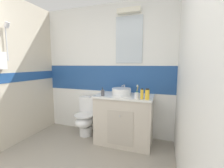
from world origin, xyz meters
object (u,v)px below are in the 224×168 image
at_px(soap_dispenser, 103,93).
at_px(deodorant_spray_can, 142,94).
at_px(sink_basin, 122,91).
at_px(toilet, 86,117).
at_px(toothbrush_cup, 137,95).
at_px(mouthwash_bottle, 147,94).

distance_m(soap_dispenser, deodorant_spray_can, 0.66).
xyz_separation_m(sink_basin, deodorant_spray_can, (0.38, -0.20, 0.02)).
xyz_separation_m(toilet, toothbrush_cup, (1.02, -0.22, 0.56)).
relative_size(sink_basin, soap_dispenser, 2.61).
height_order(toothbrush_cup, deodorant_spray_can, toothbrush_cup).
height_order(sink_basin, deodorant_spray_can, deodorant_spray_can).
relative_size(soap_dispenser, deodorant_spray_can, 0.88).
distance_m(toothbrush_cup, soap_dispenser, 0.57).
height_order(toothbrush_cup, mouthwash_bottle, toothbrush_cup).
bearing_deg(toilet, soap_dispenser, -26.46).
relative_size(mouthwash_bottle, deodorant_spray_can, 1.02).
distance_m(toothbrush_cup, deodorant_spray_can, 0.09).
bearing_deg(soap_dispenser, sink_basin, 34.48).
relative_size(toothbrush_cup, soap_dispenser, 1.48).
distance_m(toothbrush_cup, mouthwash_bottle, 0.17).
xyz_separation_m(toothbrush_cup, soap_dispenser, (-0.57, 0.00, -0.00)).
bearing_deg(toilet, sink_basin, -2.68).
xyz_separation_m(toilet, mouthwash_bottle, (1.18, -0.25, 0.58)).
xyz_separation_m(soap_dispenser, mouthwash_bottle, (0.74, -0.02, 0.03)).
distance_m(toilet, mouthwash_bottle, 1.34).
xyz_separation_m(mouthwash_bottle, deodorant_spray_can, (-0.08, 0.01, -0.00)).
xyz_separation_m(sink_basin, toilet, (-0.72, 0.03, -0.56)).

